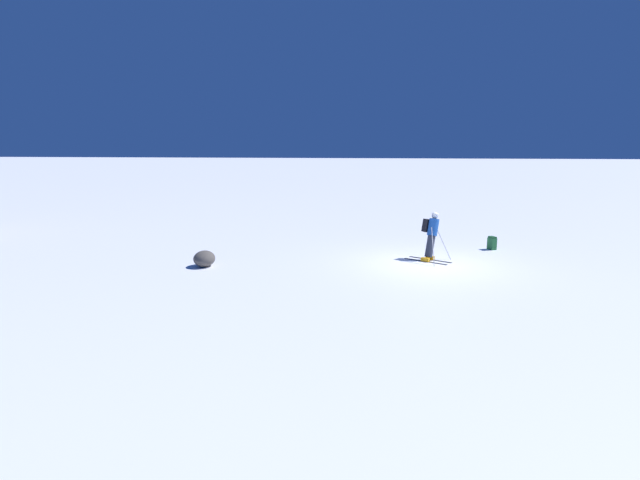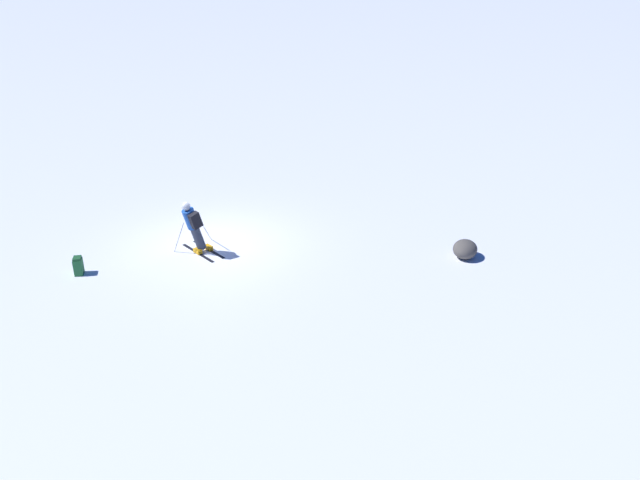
% 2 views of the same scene
% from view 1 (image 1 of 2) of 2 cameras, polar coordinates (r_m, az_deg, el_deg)
% --- Properties ---
extents(ground_plane, '(300.00, 300.00, 0.00)m').
position_cam_1_polar(ground_plane, '(16.87, 12.30, -2.72)').
color(ground_plane, white).
extents(skier, '(1.45, 1.60, 1.67)m').
position_cam_1_polar(skier, '(17.44, 12.60, 0.75)').
color(skier, black).
rests_on(skier, ground).
extents(spare_backpack, '(0.37, 0.34, 0.50)m').
position_cam_1_polar(spare_backpack, '(19.86, 19.06, -0.34)').
color(spare_backpack, '#236633').
rests_on(spare_backpack, ground).
extents(exposed_boulder_0, '(0.80, 0.68, 0.52)m').
position_cam_1_polar(exposed_boulder_0, '(16.55, -13.08, -2.09)').
color(exposed_boulder_0, '#4C4742').
rests_on(exposed_boulder_0, ground).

